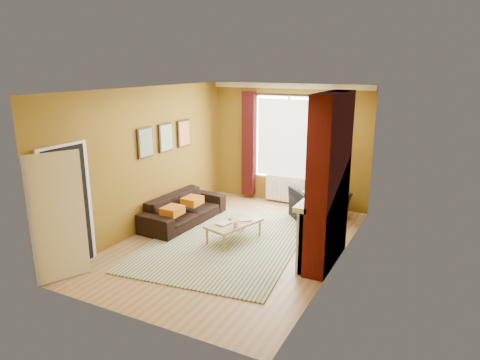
# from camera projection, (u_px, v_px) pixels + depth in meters

# --- Properties ---
(ground) EXTENTS (5.50, 5.50, 0.00)m
(ground) POSITION_uv_depth(u_px,v_px,m) (234.00, 243.00, 7.93)
(ground) COLOR olive
(ground) RESTS_ON ground
(room_walls) EXTENTS (3.82, 5.54, 2.83)m
(room_walls) POSITION_uv_depth(u_px,v_px,m) (273.00, 171.00, 7.52)
(room_walls) COLOR #806118
(room_walls) RESTS_ON ground
(striped_rug) EXTENTS (3.04, 3.91, 0.02)m
(striped_rug) POSITION_uv_depth(u_px,v_px,m) (225.00, 242.00, 7.96)
(striped_rug) COLOR #33458D
(striped_rug) RESTS_ON ground
(sofa) EXTENTS (0.91, 2.08, 0.60)m
(sofa) POSITION_uv_depth(u_px,v_px,m) (184.00, 209.00, 8.87)
(sofa) COLOR black
(sofa) RESTS_ON ground
(armchair) EXTENTS (1.39, 1.39, 0.68)m
(armchair) POSITION_uv_depth(u_px,v_px,m) (319.00, 204.00, 9.03)
(armchair) COLOR black
(armchair) RESTS_ON ground
(coffee_table) EXTENTS (0.82, 1.20, 0.36)m
(coffee_table) POSITION_uv_depth(u_px,v_px,m) (234.00, 224.00, 7.96)
(coffee_table) COLOR tan
(coffee_table) RESTS_ON ground
(wicker_stool) EXTENTS (0.38, 0.38, 0.44)m
(wicker_stool) POSITION_uv_depth(u_px,v_px,m) (310.00, 201.00, 9.64)
(wicker_stool) COLOR olive
(wicker_stool) RESTS_ON ground
(floor_lamp) EXTENTS (0.26, 0.26, 1.58)m
(floor_lamp) POSITION_uv_depth(u_px,v_px,m) (344.00, 160.00, 9.06)
(floor_lamp) COLOR black
(floor_lamp) RESTS_ON ground
(book_a) EXTENTS (0.27, 0.32, 0.03)m
(book_a) POSITION_uv_depth(u_px,v_px,m) (220.00, 222.00, 7.93)
(book_a) COLOR #999999
(book_a) RESTS_ON coffee_table
(book_b) EXTENTS (0.32, 0.31, 0.02)m
(book_b) POSITION_uv_depth(u_px,v_px,m) (244.00, 218.00, 8.15)
(book_b) COLOR #999999
(book_b) RESTS_ON coffee_table
(mug) EXTENTS (0.14, 0.14, 0.10)m
(mug) POSITION_uv_depth(u_px,v_px,m) (236.00, 225.00, 7.68)
(mug) COLOR #999999
(mug) RESTS_ON coffee_table
(tv_remote) EXTENTS (0.07, 0.17, 0.02)m
(tv_remote) POSITION_uv_depth(u_px,v_px,m) (229.00, 220.00, 8.03)
(tv_remote) COLOR #28282B
(tv_remote) RESTS_ON coffee_table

